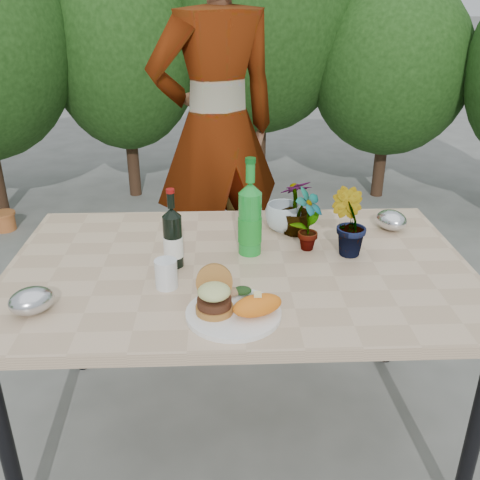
{
  "coord_description": "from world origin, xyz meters",
  "views": [
    {
      "loc": [
        -0.06,
        -1.64,
        1.61
      ],
      "look_at": [
        0.0,
        -0.08,
        0.88
      ],
      "focal_mm": 40.0,
      "sensor_mm": 36.0,
      "label": 1
    }
  ],
  "objects_px": {
    "dinner_plate": "(233,313)",
    "person": "(217,130)",
    "wine_bottle": "(173,238)",
    "patio_table": "(239,279)"
  },
  "relations": [
    {
      "from": "dinner_plate",
      "to": "person",
      "type": "xyz_separation_m",
      "value": [
        -0.05,
        1.38,
        0.21
      ]
    },
    {
      "from": "patio_table",
      "to": "dinner_plate",
      "type": "bearing_deg",
      "value": -95.04
    },
    {
      "from": "patio_table",
      "to": "person",
      "type": "height_order",
      "value": "person"
    },
    {
      "from": "dinner_plate",
      "to": "person",
      "type": "distance_m",
      "value": 1.4
    },
    {
      "from": "patio_table",
      "to": "person",
      "type": "bearing_deg",
      "value": 94.0
    },
    {
      "from": "wine_bottle",
      "to": "dinner_plate",
      "type": "bearing_deg",
      "value": -81.63
    },
    {
      "from": "patio_table",
      "to": "wine_bottle",
      "type": "xyz_separation_m",
      "value": [
        -0.22,
        0.0,
        0.16
      ]
    },
    {
      "from": "patio_table",
      "to": "wine_bottle",
      "type": "bearing_deg",
      "value": 179.93
    },
    {
      "from": "person",
      "to": "wine_bottle",
      "type": "bearing_deg",
      "value": 57.15
    },
    {
      "from": "dinner_plate",
      "to": "patio_table",
      "type": "bearing_deg",
      "value": 84.96
    }
  ]
}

